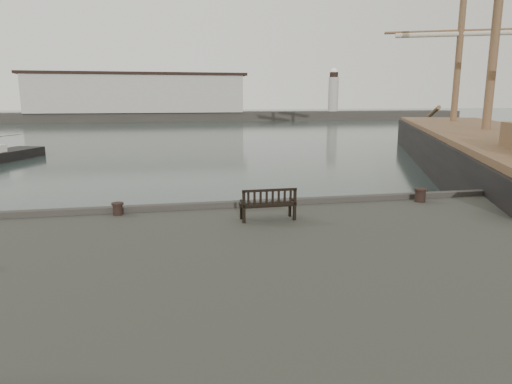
{
  "coord_description": "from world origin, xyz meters",
  "views": [
    {
      "loc": [
        -3.02,
        -14.67,
        5.08
      ],
      "look_at": [
        -0.11,
        -0.5,
        2.1
      ],
      "focal_mm": 32.0,
      "sensor_mm": 36.0,
      "label": 1
    }
  ],
  "objects_px": {
    "bench": "(268,210)",
    "tall_ship_main": "(483,158)",
    "bollard_right": "(420,195)",
    "bollard_left": "(118,209)"
  },
  "relations": [
    {
      "from": "bench",
      "to": "tall_ship_main",
      "type": "bearing_deg",
      "value": 38.58
    },
    {
      "from": "bollard_right",
      "to": "tall_ship_main",
      "type": "height_order",
      "value": "tall_ship_main"
    },
    {
      "from": "bench",
      "to": "bollard_left",
      "type": "relative_size",
      "value": 4.25
    },
    {
      "from": "bollard_left",
      "to": "tall_ship_main",
      "type": "xyz_separation_m",
      "value": [
        24.34,
        14.91,
        -0.94
      ]
    },
    {
      "from": "bollard_left",
      "to": "bollard_right",
      "type": "relative_size",
      "value": 0.82
    },
    {
      "from": "bench",
      "to": "bollard_right",
      "type": "relative_size",
      "value": 3.48
    },
    {
      "from": "bench",
      "to": "tall_ship_main",
      "type": "relative_size",
      "value": 0.04
    },
    {
      "from": "bench",
      "to": "bollard_left",
      "type": "bearing_deg",
      "value": 160.49
    },
    {
      "from": "tall_ship_main",
      "to": "bollard_left",
      "type": "bearing_deg",
      "value": -124.19
    },
    {
      "from": "bollard_right",
      "to": "bollard_left",
      "type": "bearing_deg",
      "value": 178.78
    }
  ]
}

